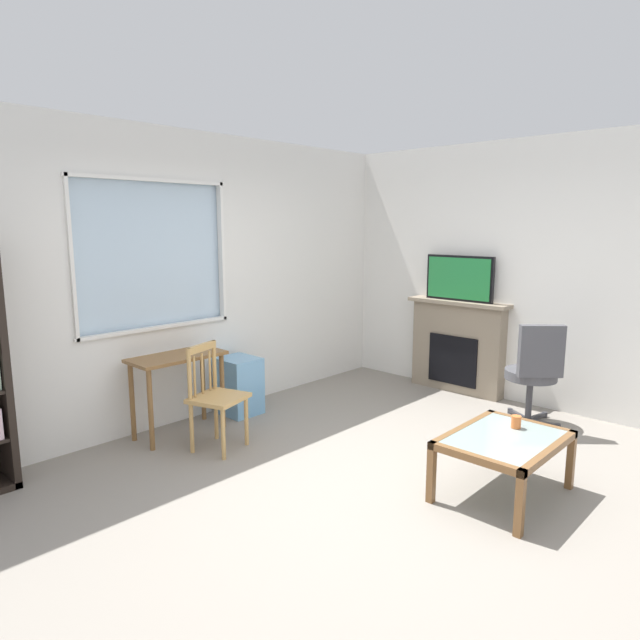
# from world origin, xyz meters

# --- Properties ---
(ground) EXTENTS (6.39, 5.55, 0.02)m
(ground) POSITION_xyz_m (0.00, 0.00, -0.01)
(ground) COLOR gray
(wall_back_with_window) EXTENTS (5.39, 0.15, 2.76)m
(wall_back_with_window) POSITION_xyz_m (0.04, 2.27, 1.35)
(wall_back_with_window) COLOR white
(wall_back_with_window) RESTS_ON ground
(wall_right) EXTENTS (0.12, 4.75, 2.76)m
(wall_right) POSITION_xyz_m (2.75, 0.00, 1.38)
(wall_right) COLOR white
(wall_right) RESTS_ON ground
(desk_under_window) EXTENTS (0.84, 0.41, 0.74)m
(desk_under_window) POSITION_xyz_m (-0.32, 1.92, 0.60)
(desk_under_window) COLOR brown
(desk_under_window) RESTS_ON ground
(wooden_chair) EXTENTS (0.52, 0.51, 0.90)m
(wooden_chair) POSITION_xyz_m (-0.29, 1.41, 0.46)
(wooden_chair) COLOR tan
(wooden_chair) RESTS_ON ground
(plastic_drawer_unit) EXTENTS (0.35, 0.40, 0.57)m
(plastic_drawer_unit) POSITION_xyz_m (0.41, 1.97, 0.29)
(plastic_drawer_unit) COLOR #72ADDB
(plastic_drawer_unit) RESTS_ON ground
(fireplace) EXTENTS (0.26, 1.19, 1.05)m
(fireplace) POSITION_xyz_m (2.60, 0.76, 0.53)
(fireplace) COLOR gray
(fireplace) RESTS_ON ground
(tv) EXTENTS (0.06, 0.81, 0.50)m
(tv) POSITION_xyz_m (2.58, 0.76, 1.30)
(tv) COLOR black
(tv) RESTS_ON fireplace
(office_chair) EXTENTS (0.63, 0.59, 1.00)m
(office_chair) POSITION_xyz_m (2.08, -0.34, 0.55)
(office_chair) COLOR #4C4C51
(office_chair) RESTS_ON ground
(coffee_table) EXTENTS (0.91, 0.68, 0.44)m
(coffee_table) POSITION_xyz_m (0.59, -0.75, 0.37)
(coffee_table) COLOR #8C9E99
(coffee_table) RESTS_ON ground
(sippy_cup) EXTENTS (0.07, 0.07, 0.09)m
(sippy_cup) POSITION_xyz_m (0.81, -0.74, 0.48)
(sippy_cup) COLOR orange
(sippy_cup) RESTS_ON coffee_table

